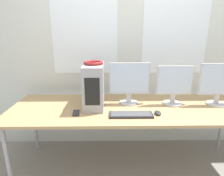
% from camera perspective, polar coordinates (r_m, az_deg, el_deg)
% --- Properties ---
extents(wall_back, '(8.00, 0.07, 2.70)m').
position_cam_1_polar(wall_back, '(2.41, 5.34, 12.97)').
color(wall_back, silver).
rests_on(wall_back, ground_plane).
extents(desk, '(2.59, 0.84, 0.75)m').
position_cam_1_polar(desk, '(2.02, 6.47, -6.75)').
color(desk, tan).
rests_on(desk, ground_plane).
extents(pc_tower, '(0.20, 0.44, 0.45)m').
position_cam_1_polar(pc_tower, '(1.97, -5.50, 0.78)').
color(pc_tower, '#9E9EA3').
rests_on(pc_tower, desk).
extents(headphones, '(0.20, 0.20, 0.03)m').
position_cam_1_polar(headphones, '(1.92, -5.69, 7.66)').
color(headphones, maroon).
rests_on(headphones, pc_tower).
extents(monitor_main, '(0.43, 0.20, 0.45)m').
position_cam_1_polar(monitor_main, '(2.02, 5.29, 1.71)').
color(monitor_main, '#B7B7BC').
rests_on(monitor_main, desk).
extents(monitor_right_near, '(0.38, 0.20, 0.43)m').
position_cam_1_polar(monitor_right_near, '(2.11, 18.37, 0.95)').
color(monitor_right_near, '#B7B7BC').
rests_on(monitor_right_near, desk).
extents(monitor_right_far, '(0.44, 0.20, 0.45)m').
position_cam_1_polar(monitor_right_far, '(2.28, 29.91, 1.24)').
color(monitor_right_far, '#B7B7BC').
rests_on(monitor_right_far, desk).
extents(keyboard, '(0.41, 0.14, 0.02)m').
position_cam_1_polar(keyboard, '(1.80, 5.79, -8.08)').
color(keyboard, '#28282D').
rests_on(keyboard, desk).
extents(mouse, '(0.06, 0.10, 0.03)m').
position_cam_1_polar(mouse, '(1.87, 13.78, -7.36)').
color(mouse, '#2D2D2D').
rests_on(mouse, desk).
extents(cell_phone, '(0.08, 0.14, 0.01)m').
position_cam_1_polar(cell_phone, '(1.87, -10.89, -7.46)').
color(cell_phone, '#232328').
rests_on(cell_phone, desk).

